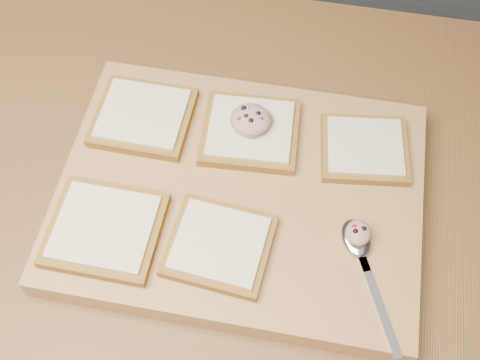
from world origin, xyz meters
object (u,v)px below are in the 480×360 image
object	(u,v)px
tuna_salad_dollop	(251,119)
spoon	(359,248)
cutting_board	(240,195)
bread_far_center	(250,131)

from	to	relation	value
tuna_salad_dollop	spoon	size ratio (longest dim) A/B	0.32
cutting_board	bread_far_center	xyz separation A→B (m)	(-0.00, 0.08, 0.03)
bread_far_center	spoon	size ratio (longest dim) A/B	0.80
cutting_board	tuna_salad_dollop	bearing A→B (deg)	91.33
cutting_board	bread_far_center	distance (m)	0.09
tuna_salad_dollop	bread_far_center	bearing A→B (deg)	-84.52
tuna_salad_dollop	spoon	distance (m)	0.21
tuna_salad_dollop	spoon	bearing A→B (deg)	-42.53
cutting_board	spoon	world-z (taller)	spoon
bread_far_center	spoon	bearing A→B (deg)	-41.82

